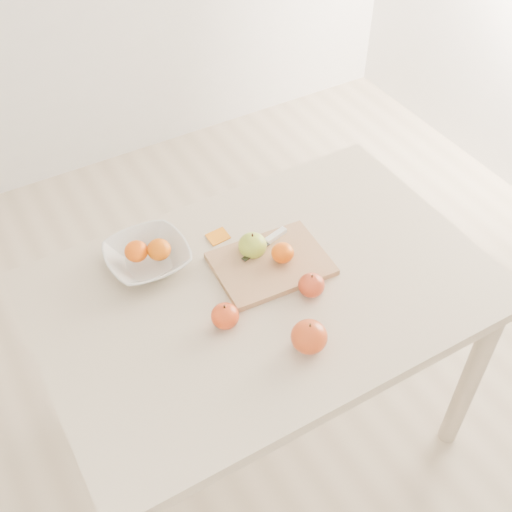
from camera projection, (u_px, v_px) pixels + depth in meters
ground at (263, 429)px, 2.24m from camera, size 3.50×3.50×0.00m
table at (265, 310)px, 1.78m from camera, size 1.20×0.80×0.75m
cutting_board at (271, 264)px, 1.75m from camera, size 0.32×0.24×0.02m
board_tangerine at (283, 253)px, 1.73m from camera, size 0.06×0.06×0.05m
fruit_bowl at (148, 257)px, 1.74m from camera, size 0.22×0.22×0.05m
bowl_tangerine_near at (136, 251)px, 1.72m from camera, size 0.06×0.06×0.06m
bowl_tangerine_far at (159, 250)px, 1.72m from camera, size 0.07×0.07×0.06m
orange_peel_a at (218, 238)px, 1.83m from camera, size 0.06×0.05×0.01m
orange_peel_b at (229, 251)px, 1.80m from camera, size 0.05×0.05×0.01m
paring_knife at (272, 238)px, 1.80m from camera, size 0.17×0.06×0.01m
apple_green at (252, 245)px, 1.76m from camera, size 0.08×0.08×0.07m
apple_red_c at (309, 337)px, 1.54m from camera, size 0.09×0.09×0.08m
apple_red_e at (311, 285)px, 1.67m from camera, size 0.07×0.07×0.06m
apple_red_b at (225, 316)px, 1.59m from camera, size 0.07×0.07×0.06m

